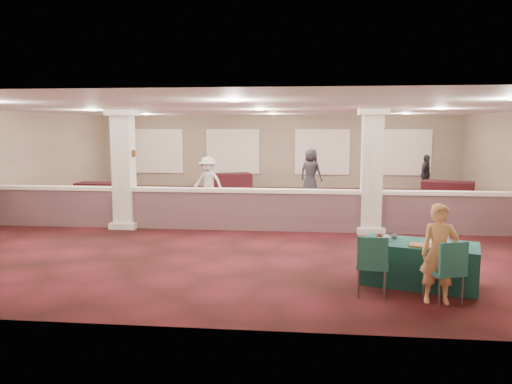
# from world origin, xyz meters

# --- Properties ---
(ground) EXTENTS (16.00, 16.00, 0.00)m
(ground) POSITION_xyz_m (0.00, 0.00, 0.00)
(ground) COLOR #4B1219
(ground) RESTS_ON ground
(wall_back) EXTENTS (16.00, 0.04, 3.20)m
(wall_back) POSITION_xyz_m (0.00, 8.00, 1.60)
(wall_back) COLOR #7C6756
(wall_back) RESTS_ON ground
(wall_front) EXTENTS (16.00, 0.04, 3.20)m
(wall_front) POSITION_xyz_m (0.00, -8.00, 1.60)
(wall_front) COLOR #7C6756
(wall_front) RESTS_ON ground
(wall_left) EXTENTS (0.04, 16.00, 3.20)m
(wall_left) POSITION_xyz_m (-8.00, 0.00, 1.60)
(wall_left) COLOR #7C6756
(wall_left) RESTS_ON ground
(ceiling) EXTENTS (16.00, 16.00, 0.02)m
(ceiling) POSITION_xyz_m (0.00, 0.00, 3.20)
(ceiling) COLOR white
(ceiling) RESTS_ON wall_back
(partition_wall) EXTENTS (15.60, 0.28, 1.10)m
(partition_wall) POSITION_xyz_m (0.00, -1.50, 0.57)
(partition_wall) COLOR brown
(partition_wall) RESTS_ON ground
(column_left) EXTENTS (0.72, 0.72, 3.20)m
(column_left) POSITION_xyz_m (-3.50, -1.50, 1.64)
(column_left) COLOR beige
(column_left) RESTS_ON ground
(column_right) EXTENTS (0.72, 0.72, 3.20)m
(column_right) POSITION_xyz_m (3.00, -1.50, 1.64)
(column_right) COLOR beige
(column_right) RESTS_ON ground
(sconce_left) EXTENTS (0.12, 0.12, 0.18)m
(sconce_left) POSITION_xyz_m (-3.78, -1.50, 2.00)
(sconce_left) COLOR brown
(sconce_left) RESTS_ON column_left
(sconce_right) EXTENTS (0.12, 0.12, 0.18)m
(sconce_right) POSITION_xyz_m (-3.22, -1.50, 2.00)
(sconce_right) COLOR brown
(sconce_right) RESTS_ON column_left
(near_table) EXTENTS (2.09, 1.46, 0.73)m
(near_table) POSITION_xyz_m (3.33, -5.72, 0.36)
(near_table) COLOR #113E3C
(near_table) RESTS_ON ground
(conf_chair_main) EXTENTS (0.64, 0.64, 0.99)m
(conf_chair_main) POSITION_xyz_m (3.54, -6.66, 0.59)
(conf_chair_main) COLOR #205F56
(conf_chair_main) RESTS_ON ground
(conf_chair_side) EXTENTS (0.56, 0.56, 0.99)m
(conf_chair_side) POSITION_xyz_m (2.44, -6.43, 0.59)
(conf_chair_side) COLOR #205F56
(conf_chair_side) RESTS_ON ground
(woman) EXTENTS (0.57, 0.39, 1.55)m
(woman) POSITION_xyz_m (3.42, -6.64, 0.77)
(woman) COLOR #E2A262
(woman) RESTS_ON ground
(far_table_front_left) EXTENTS (2.17, 1.61, 0.79)m
(far_table_front_left) POSITION_xyz_m (-4.30, 0.30, 0.40)
(far_table_front_left) COLOR black
(far_table_front_left) RESTS_ON ground
(far_table_front_center) EXTENTS (2.09, 1.18, 0.82)m
(far_table_front_center) POSITION_xyz_m (0.60, 0.30, 0.41)
(far_table_front_center) COLOR black
(far_table_front_center) RESTS_ON ground
(far_table_front_right) EXTENTS (1.94, 1.17, 0.74)m
(far_table_front_right) POSITION_xyz_m (6.49, 0.30, 0.37)
(far_table_front_right) COLOR black
(far_table_front_right) RESTS_ON ground
(far_table_back_left) EXTENTS (1.65, 0.86, 0.66)m
(far_table_back_left) POSITION_xyz_m (-6.26, 3.20, 0.33)
(far_table_back_left) COLOR black
(far_table_back_left) RESTS_ON ground
(far_table_back_center) EXTENTS (2.02, 1.46, 0.74)m
(far_table_back_center) POSITION_xyz_m (-1.93, 6.50, 0.37)
(far_table_back_center) COLOR black
(far_table_back_center) RESTS_ON ground
(far_table_back_right) EXTENTS (1.97, 1.45, 0.72)m
(far_table_back_right) POSITION_xyz_m (6.50, 4.45, 0.36)
(far_table_back_right) COLOR black
(far_table_back_right) RESTS_ON ground
(attendee_a) EXTENTS (0.94, 0.82, 1.71)m
(attendee_a) POSITION_xyz_m (-5.23, 3.27, 0.86)
(attendee_a) COLOR black
(attendee_a) RESTS_ON ground
(attendee_b) EXTENTS (1.18, 0.79, 1.69)m
(attendee_b) POSITION_xyz_m (-2.00, 2.30, 0.85)
(attendee_b) COLOR silver
(attendee_b) RESTS_ON ground
(attendee_c) EXTENTS (0.88, 1.04, 1.61)m
(attendee_c) POSITION_xyz_m (6.04, 5.96, 0.81)
(attendee_c) COLOR black
(attendee_c) RESTS_ON ground
(attendee_d) EXTENTS (1.03, 0.86, 1.84)m
(attendee_d) POSITION_xyz_m (1.50, 5.32, 0.92)
(attendee_d) COLOR black
(attendee_d) RESTS_ON ground
(laptop_base) EXTENTS (0.38, 0.32, 0.02)m
(laptop_base) POSITION_xyz_m (3.60, -5.86, 0.74)
(laptop_base) COLOR silver
(laptop_base) RESTS_ON near_table
(laptop_screen) EXTENTS (0.32, 0.11, 0.22)m
(laptop_screen) POSITION_xyz_m (3.64, -5.75, 0.86)
(laptop_screen) COLOR silver
(laptop_screen) RESTS_ON near_table
(screen_glow) EXTENTS (0.29, 0.09, 0.19)m
(screen_glow) POSITION_xyz_m (3.63, -5.75, 0.84)
(screen_glow) COLOR silver
(screen_glow) RESTS_ON near_table
(knitting) EXTENTS (0.47, 0.40, 0.03)m
(knitting) POSITION_xyz_m (3.31, -5.97, 0.74)
(knitting) COLOR #C5771F
(knitting) RESTS_ON near_table
(yarn_cream) EXTENTS (0.11, 0.11, 0.11)m
(yarn_cream) POSITION_xyz_m (2.78, -5.66, 0.78)
(yarn_cream) COLOR #EFDEC5
(yarn_cream) RESTS_ON near_table
(yarn_red) EXTENTS (0.10, 0.10, 0.10)m
(yarn_red) POSITION_xyz_m (2.68, -5.47, 0.78)
(yarn_red) COLOR maroon
(yarn_red) RESTS_ON near_table
(yarn_grey) EXTENTS (0.10, 0.10, 0.10)m
(yarn_grey) POSITION_xyz_m (2.94, -5.48, 0.78)
(yarn_grey) COLOR #4E4E53
(yarn_grey) RESTS_ON near_table
(scissors) EXTENTS (0.12, 0.06, 0.01)m
(scissors) POSITION_xyz_m (3.87, -6.18, 0.73)
(scissors) COLOR red
(scissors) RESTS_ON near_table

